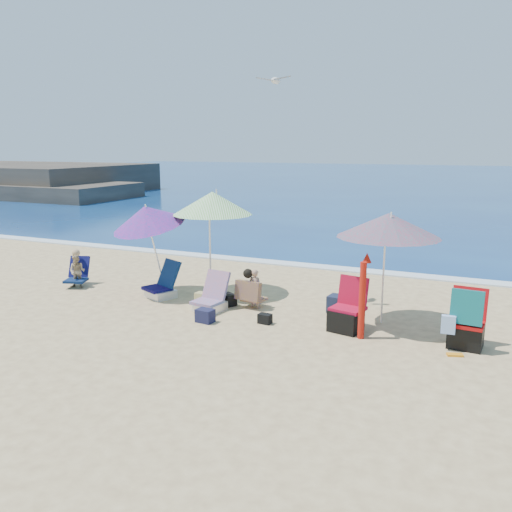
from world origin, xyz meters
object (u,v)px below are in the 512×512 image
at_px(camp_chair_right, 466,326).
at_px(person_center, 252,289).
at_px(umbrella_striped, 213,203).
at_px(furled_umbrella, 363,292).
at_px(umbrella_turquoise, 389,225).
at_px(chair_navy, 162,288).
at_px(person_left, 77,271).
at_px(seagull, 276,80).
at_px(camp_chair_left, 347,315).
at_px(umbrella_blue, 147,216).
at_px(chair_rainbow, 211,300).

distance_m(camp_chair_right, person_center, 4.07).
bearing_deg(umbrella_striped, furled_umbrella, -21.77).
bearing_deg(umbrella_turquoise, chair_navy, -178.86).
xyz_separation_m(person_left, seagull, (4.56, 0.83, 4.07)).
bearing_deg(seagull, camp_chair_left, -32.74).
height_order(umbrella_blue, seagull, seagull).
height_order(chair_navy, chair_rainbow, chair_navy).
xyz_separation_m(camp_chair_left, camp_chair_right, (1.95, -0.02, 0.08)).
distance_m(chair_rainbow, person_left, 3.67).
bearing_deg(chair_navy, camp_chair_left, -6.38).
relative_size(umbrella_blue, person_center, 2.65).
bearing_deg(person_center, seagull, 72.49).
distance_m(umbrella_striped, camp_chair_left, 3.90).
height_order(umbrella_blue, person_center, umbrella_blue).
height_order(umbrella_turquoise, camp_chair_left, umbrella_turquoise).
distance_m(chair_rainbow, camp_chair_right, 4.73).
height_order(furled_umbrella, chair_rainbow, furled_umbrella).
relative_size(umbrella_striped, seagull, 3.15).
height_order(chair_navy, person_center, person_center).
bearing_deg(umbrella_turquoise, umbrella_blue, -179.14).
xyz_separation_m(umbrella_turquoise, camp_chair_left, (-0.55, -0.56, -1.56)).
relative_size(chair_navy, person_center, 1.05).
xyz_separation_m(umbrella_striped, seagull, (1.43, 0.02, 2.45)).
bearing_deg(umbrella_turquoise, person_left, -178.46).
distance_m(furled_umbrella, camp_chair_left, 0.67).
relative_size(umbrella_blue, chair_rainbow, 2.76).
bearing_deg(umbrella_striped, umbrella_blue, -150.13).
relative_size(person_center, seagull, 1.10).
xyz_separation_m(chair_navy, camp_chair_right, (6.13, -0.49, 0.16)).
distance_m(camp_chair_left, seagull, 4.73).
height_order(person_center, person_left, person_left).
bearing_deg(seagull, umbrella_blue, -164.81).
relative_size(person_left, seagull, 1.17).
relative_size(camp_chair_right, person_left, 1.19).
xyz_separation_m(furled_umbrella, camp_chair_left, (-0.32, 0.26, -0.52)).
relative_size(umbrella_striped, chair_rainbow, 2.98).
height_order(umbrella_striped, chair_rainbow, umbrella_striped).
bearing_deg(chair_rainbow, camp_chair_right, -1.27).
bearing_deg(person_left, person_center, 2.17).
relative_size(chair_rainbow, person_center, 0.96).
distance_m(umbrella_blue, camp_chair_right, 6.62).
height_order(umbrella_blue, furled_umbrella, umbrella_blue).
bearing_deg(seagull, person_left, -169.70).
xyz_separation_m(camp_chair_left, person_center, (-2.08, 0.54, 0.10)).
bearing_deg(camp_chair_left, umbrella_turquoise, 45.73).
bearing_deg(seagull, umbrella_striped, -179.18).
xyz_separation_m(umbrella_blue, chair_rainbow, (1.74, -0.40, -1.54)).
xyz_separation_m(chair_rainbow, camp_chair_left, (2.78, -0.08, 0.08)).
bearing_deg(furled_umbrella, chair_rainbow, 173.62).
bearing_deg(umbrella_turquoise, umbrella_striped, 170.84).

